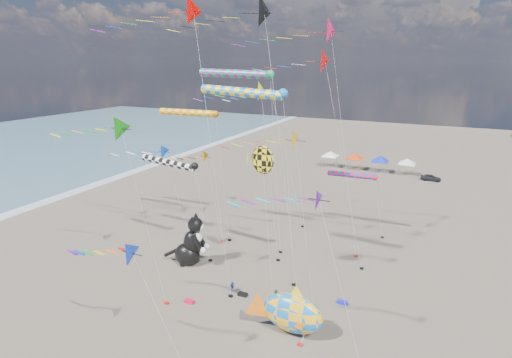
{
  "coord_description": "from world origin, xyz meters",
  "views": [
    {
      "loc": [
        14.97,
        -19.2,
        21.05
      ],
      "look_at": [
        -0.01,
        12.0,
        10.84
      ],
      "focal_mm": 28.0,
      "sensor_mm": 36.0,
      "label": 1
    }
  ],
  "objects_px": {
    "cat_inflatable": "(189,239)",
    "fish_inflatable": "(292,313)",
    "child_blue": "(232,286)",
    "person_adult": "(273,315)",
    "parked_car": "(431,178)",
    "child_green": "(276,295)"
  },
  "relations": [
    {
      "from": "child_green",
      "to": "parked_car",
      "type": "distance_m",
      "value": 48.89
    },
    {
      "from": "person_adult",
      "to": "parked_car",
      "type": "height_order",
      "value": "person_adult"
    },
    {
      "from": "fish_inflatable",
      "to": "person_adult",
      "type": "distance_m",
      "value": 2.37
    },
    {
      "from": "person_adult",
      "to": "cat_inflatable",
      "type": "bearing_deg",
      "value": 149.63
    },
    {
      "from": "fish_inflatable",
      "to": "child_blue",
      "type": "height_order",
      "value": "fish_inflatable"
    },
    {
      "from": "person_adult",
      "to": "child_blue",
      "type": "relative_size",
      "value": 1.39
    },
    {
      "from": "cat_inflatable",
      "to": "fish_inflatable",
      "type": "xyz_separation_m",
      "value": [
        14.02,
        -6.14,
        -0.94
      ]
    },
    {
      "from": "cat_inflatable",
      "to": "fish_inflatable",
      "type": "bearing_deg",
      "value": -35.89
    },
    {
      "from": "cat_inflatable",
      "to": "person_adult",
      "type": "xyz_separation_m",
      "value": [
        12.08,
        -5.5,
        -2.13
      ]
    },
    {
      "from": "child_blue",
      "to": "child_green",
      "type": "bearing_deg",
      "value": -59.35
    },
    {
      "from": "cat_inflatable",
      "to": "parked_car",
      "type": "relative_size",
      "value": 1.65
    },
    {
      "from": "child_blue",
      "to": "parked_car",
      "type": "bearing_deg",
      "value": 8.72
    },
    {
      "from": "child_green",
      "to": "child_blue",
      "type": "xyz_separation_m",
      "value": [
        -4.36,
        -0.35,
        -0.04
      ]
    },
    {
      "from": "child_blue",
      "to": "person_adult",
      "type": "bearing_deg",
      "value": -90.92
    },
    {
      "from": "person_adult",
      "to": "parked_car",
      "type": "bearing_deg",
      "value": 73.3
    },
    {
      "from": "fish_inflatable",
      "to": "child_blue",
      "type": "relative_size",
      "value": 6.05
    },
    {
      "from": "fish_inflatable",
      "to": "child_green",
      "type": "height_order",
      "value": "fish_inflatable"
    },
    {
      "from": "fish_inflatable",
      "to": "child_green",
      "type": "distance_m",
      "value": 4.92
    },
    {
      "from": "cat_inflatable",
      "to": "person_adult",
      "type": "bearing_deg",
      "value": -36.7
    },
    {
      "from": "cat_inflatable",
      "to": "fish_inflatable",
      "type": "distance_m",
      "value": 15.33
    },
    {
      "from": "person_adult",
      "to": "child_green",
      "type": "bearing_deg",
      "value": 101.71
    },
    {
      "from": "cat_inflatable",
      "to": "parked_car",
      "type": "height_order",
      "value": "cat_inflatable"
    }
  ]
}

